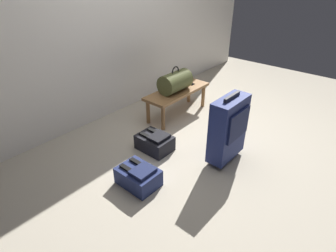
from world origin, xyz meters
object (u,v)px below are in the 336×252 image
cell_phone (189,83)px  backpack_navy (139,176)px  duffel_bag_olive (175,82)px  backpack_dark (155,142)px  suitcase_upright_navy (228,128)px  bench (177,94)px

cell_phone → backpack_navy: bearing=-158.6°
duffel_bag_olive → backpack_dark: (-0.78, -0.35, -0.40)m
suitcase_upright_navy → backpack_navy: size_ratio=1.97×
suitcase_upright_navy → backpack_navy: suitcase_upright_navy is taller
bench → backpack_navy: (-1.35, -0.63, -0.21)m
cell_phone → suitcase_upright_navy: size_ratio=0.19×
cell_phone → backpack_dark: cell_phone is taller
bench → duffel_bag_olive: (-0.05, -0.00, 0.19)m
bench → suitcase_upright_navy: bearing=-114.5°
bench → duffel_bag_olive: size_ratio=2.27×
suitcase_upright_navy → backpack_dark: 0.83m
duffel_bag_olive → suitcase_upright_navy: 1.13m
backpack_dark → cell_phone: bearing=18.1°
bench → backpack_dark: size_ratio=2.63×
suitcase_upright_navy → backpack_dark: size_ratio=1.97×
bench → backpack_dark: (-0.83, -0.35, -0.21)m
bench → cell_phone: size_ratio=6.94×
suitcase_upright_navy → backpack_dark: suitcase_upright_navy is taller
backpack_navy → bench: bearing=24.9°
bench → backpack_dark: 0.93m
suitcase_upright_navy → duffel_bag_olive: bearing=67.8°
duffel_bag_olive → backpack_dark: 0.94m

